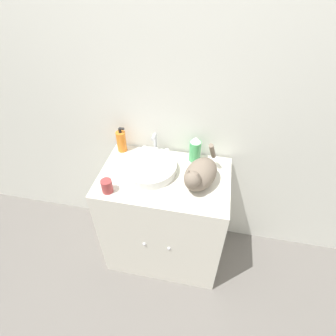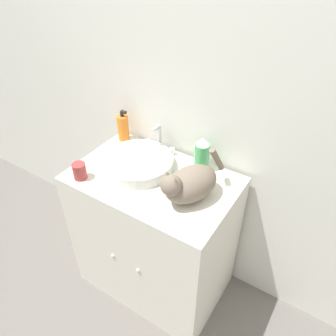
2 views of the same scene
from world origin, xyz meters
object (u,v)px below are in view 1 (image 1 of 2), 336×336
object	(u,v)px
soap_bottle	(121,141)
cup	(107,186)
spray_bottle	(195,149)
cat	(200,174)

from	to	relation	value
soap_bottle	cup	size ratio (longest dim) A/B	2.25
soap_bottle	spray_bottle	bearing A→B (deg)	-0.52
spray_bottle	soap_bottle	bearing A→B (deg)	179.48
cat	soap_bottle	world-z (taller)	cat
cup	spray_bottle	bearing A→B (deg)	40.16
soap_bottle	spray_bottle	xyz separation A→B (m)	(0.50, -0.00, 0.01)
cat	cup	distance (m)	0.54
spray_bottle	cup	distance (m)	0.60
soap_bottle	cup	xyz separation A→B (m)	(0.04, -0.39, -0.04)
cat	cup	xyz separation A→B (m)	(-0.51, -0.16, -0.04)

